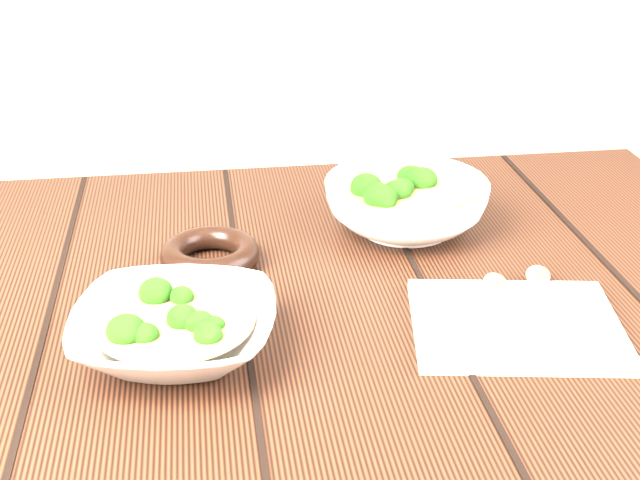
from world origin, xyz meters
The scene contains 7 objects.
table centered at (0.00, 0.00, 0.63)m, with size 1.20×0.80×0.75m.
soup_bowl_front centered at (-0.09, -0.09, 0.78)m, with size 0.22×0.22×0.05m.
soup_bowl_back centered at (0.19, 0.16, 0.78)m, with size 0.26×0.26×0.07m.
trivet centered at (-0.05, 0.10, 0.76)m, with size 0.11×0.11×0.03m, color black.
napkin centered at (0.25, -0.09, 0.76)m, with size 0.20×0.17×0.01m, color #BEB79E.
spoon_left centered at (0.24, -0.05, 0.76)m, with size 0.05×0.17×0.01m.
spoon_right centered at (0.29, -0.04, 0.76)m, with size 0.08×0.16×0.01m.
Camera 1 is at (-0.06, -0.82, 1.22)m, focal length 50.00 mm.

